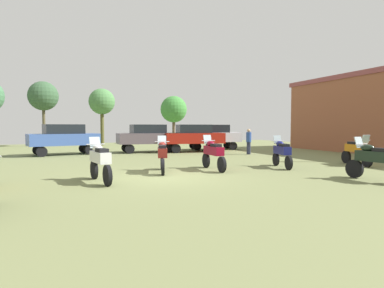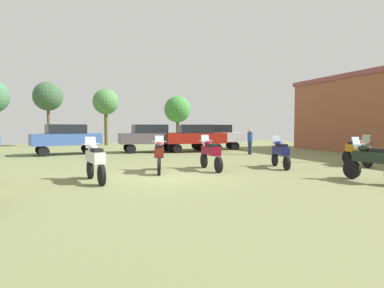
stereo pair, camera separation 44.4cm
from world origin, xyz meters
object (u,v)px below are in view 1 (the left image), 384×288
Objects in this scene: tree_1 at (174,110)px; motorcycle_6 at (282,152)px; motorcycle_3 at (213,153)px; motorcycle_8 at (100,160)px; motorcycle_7 at (162,154)px; car_4 at (148,136)px; tree_5 at (102,102)px; car_2 at (213,135)px; motorcycle_5 at (357,150)px; tree_4 at (43,96)px; motorcycle_4 at (375,160)px; person_2 at (249,139)px; car_1 at (64,137)px; car_3 at (194,136)px.

motorcycle_6 is at bearing -96.19° from tree_1.
motorcycle_8 is (-4.83, -1.24, 0.00)m from motorcycle_3.
tree_1 is (5.56, 21.06, 3.00)m from motorcycle_3.
car_4 reaches higher than motorcycle_7.
tree_5 is (-0.02, 19.95, 3.52)m from motorcycle_7.
tree_5 is at bearing 73.89° from motorcycle_8.
tree_1 is at bearing 9.06° from car_2.
tree_4 reaches higher than motorcycle_5.
motorcycle_6 is at bearing -63.15° from tree_4.
tree_5 is (5.24, -0.49, -0.42)m from tree_4.
motorcycle_5 is 0.96× the size of motorcycle_8.
motorcycle_4 is at bearing -65.82° from tree_4.
motorcycle_3 is at bearing 5.24° from motorcycle_8.
tree_4 is at bearing 27.58° from person_2.
car_4 is at bearing 58.73° from motorcycle_8.
car_1 is at bearing -109.98° from tree_5.
car_2 reaches higher than motorcycle_4.
tree_5 is (-5.19, 10.97, 3.08)m from car_3.
person_2 is (7.78, 5.70, 0.27)m from motorcycle_7.
car_2 is 2.67× the size of person_2.
motorcycle_7 is 0.48× the size of car_1.
motorcycle_3 is 21.98m from tree_1.
car_3 is 0.81× the size of tree_5.
car_1 is at bearing 103.16° from car_2.
motorcycle_5 is (7.08, -1.19, -0.01)m from motorcycle_3.
car_3 is at bearing -102.35° from tree_1.
motorcycle_4 is at bearing 156.82° from person_2.
tree_1 is (-0.01, 15.16, 2.74)m from person_2.
motorcycle_5 is at bearing -150.08° from car_3.
tree_5 reaches higher than person_2.
car_4 is (4.61, 11.37, 0.43)m from motorcycle_8.
motorcycle_4 is 0.48× the size of car_1.
motorcycle_4 is 10.64m from person_2.
motorcycle_5 is 17.24m from car_1.
motorcycle_8 is 0.52× the size of car_4.
tree_5 is (-7.79, -0.91, 0.52)m from tree_1.
tree_1 is at bearing 81.42° from motorcycle_4.
motorcycle_5 is at bearing -8.93° from motorcycle_8.
motorcycle_6 is (3.22, -0.50, -0.03)m from motorcycle_3.
car_2 is 1.05× the size of car_4.
car_3 reaches higher than motorcycle_3.
motorcycle_3 is at bearing -104.78° from tree_1.
tree_5 reaches higher than car_3.
motorcycle_7 is at bearing -171.97° from car_1.
motorcycle_3 is at bearing 122.74° from person_2.
motorcycle_4 is at bearing -158.69° from car_1.
car_3 is at bearing 24.59° from person_2.
motorcycle_5 is 0.36× the size of tree_4.
person_2 is (10.39, 7.14, 0.26)m from motorcycle_8.
tree_1 reaches higher than motorcycle_5.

